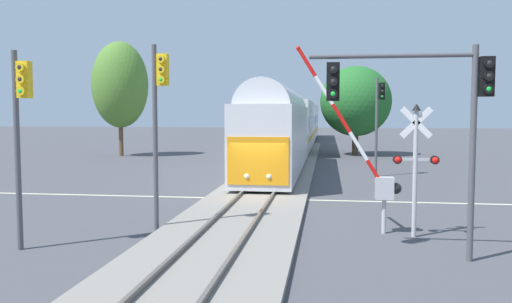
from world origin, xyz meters
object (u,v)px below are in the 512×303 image
(crossing_signal_mast, at_px, (416,156))
(traffic_signal_median, at_px, (158,107))
(commuter_train, at_px, (297,123))
(elm_centre_background, at_px, (356,101))
(pine_left_background, at_px, (120,85))
(crossing_gate_near, at_px, (375,172))
(traffic_signal_far_side, at_px, (379,111))
(traffic_signal_near_right, at_px, (426,99))
(traffic_signal_near_left, at_px, (20,117))

(crossing_signal_mast, height_order, traffic_signal_median, traffic_signal_median)
(commuter_train, height_order, elm_centre_background, elm_centre_background)
(crossing_signal_mast, height_order, pine_left_background, pine_left_background)
(crossing_gate_near, xyz_separation_m, crossing_signal_mast, (1.18, -0.39, 0.53))
(elm_centre_background, relative_size, pine_left_background, 0.79)
(elm_centre_background, bearing_deg, commuter_train, 137.44)
(crossing_gate_near, height_order, traffic_signal_far_side, crossing_gate_near)
(crossing_signal_mast, xyz_separation_m, traffic_signal_near_right, (-0.19, -2.52, 1.67))
(commuter_train, height_order, pine_left_background, pine_left_background)
(traffic_signal_near_right, bearing_deg, crossing_gate_near, 108.82)
(traffic_signal_near_right, bearing_deg, traffic_signal_far_side, 88.29)
(crossing_signal_mast, xyz_separation_m, elm_centre_background, (-0.22, 31.05, 2.32))
(crossing_signal_mast, xyz_separation_m, traffic_signal_median, (-8.02, -0.25, 1.49))
(crossing_signal_mast, xyz_separation_m, traffic_signal_near_left, (-11.04, -3.03, 1.20))
(crossing_gate_near, distance_m, traffic_signal_near_right, 3.78)
(traffic_signal_near_right, height_order, traffic_signal_near_left, traffic_signal_near_right)
(crossing_gate_near, xyz_separation_m, traffic_signal_near_right, (0.99, -2.91, 2.20))
(traffic_signal_near_left, relative_size, elm_centre_background, 0.70)
(traffic_signal_median, bearing_deg, traffic_signal_near_left, -137.39)
(traffic_signal_near_left, relative_size, pine_left_background, 0.55)
(traffic_signal_median, bearing_deg, traffic_signal_far_side, 61.98)
(traffic_signal_far_side, distance_m, elm_centre_background, 15.61)
(crossing_gate_near, distance_m, traffic_signal_far_side, 15.29)
(crossing_gate_near, relative_size, crossing_signal_mast, 1.44)
(crossing_signal_mast, distance_m, pine_left_background, 34.74)
(crossing_signal_mast, bearing_deg, traffic_signal_far_side, 88.72)
(traffic_signal_median, bearing_deg, commuter_train, 86.38)
(crossing_signal_mast, relative_size, traffic_signal_far_side, 0.70)
(traffic_signal_near_left, height_order, elm_centre_background, elm_centre_background)
(crossing_gate_near, relative_size, elm_centre_background, 0.75)
(pine_left_background, bearing_deg, crossing_signal_mast, -53.09)
(crossing_signal_mast, distance_m, traffic_signal_far_side, 15.55)
(commuter_train, bearing_deg, elm_centre_background, -42.56)
(traffic_signal_far_side, relative_size, traffic_signal_near_left, 1.07)
(traffic_signal_far_side, relative_size, traffic_signal_median, 0.99)
(traffic_signal_far_side, bearing_deg, crossing_signal_mast, -91.28)
(commuter_train, relative_size, traffic_signal_far_side, 10.76)
(commuter_train, distance_m, traffic_signal_near_right, 39.04)
(elm_centre_background, bearing_deg, pine_left_background, -170.50)
(crossing_gate_near, bearing_deg, traffic_signal_median, -174.62)
(crossing_signal_mast, bearing_deg, commuter_train, 99.01)
(traffic_signal_far_side, height_order, traffic_signal_near_left, traffic_signal_far_side)
(commuter_train, bearing_deg, pine_left_background, -150.52)
(commuter_train, distance_m, traffic_signal_near_left, 39.50)
(commuter_train, height_order, crossing_signal_mast, commuter_train)
(commuter_train, distance_m, traffic_signal_far_side, 21.54)
(crossing_signal_mast, bearing_deg, pine_left_background, 126.91)
(traffic_signal_near_left, bearing_deg, traffic_signal_near_right, 2.70)
(crossing_signal_mast, distance_m, traffic_signal_near_left, 11.51)
(traffic_signal_far_side, xyz_separation_m, pine_left_background, (-21.09, 12.14, 2.30))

